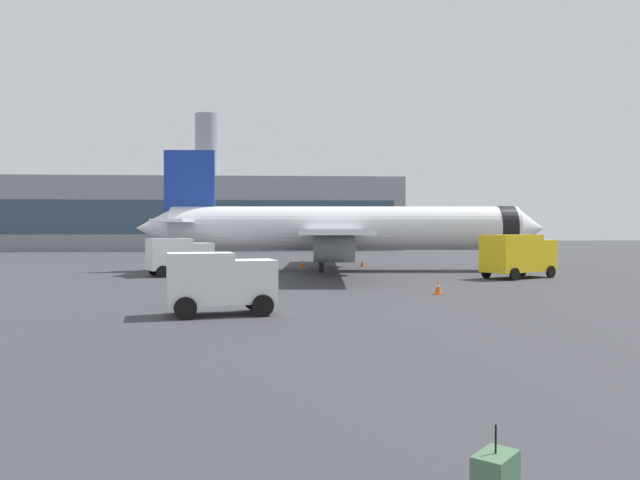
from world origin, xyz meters
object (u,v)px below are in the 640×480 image
service_truck (179,255)px  fuel_truck (518,254)px  airplane_at_gate (341,229)px  safety_cone_near (246,267)px  safety_cone_mid (438,287)px  safety_cone_far (363,263)px  safety_cone_outer (302,264)px  cargo_van (220,280)px

service_truck → fuel_truck: bearing=-8.3°
airplane_at_gate → safety_cone_near: size_ratio=46.68×
airplane_at_gate → service_truck: bearing=-157.6°
service_truck → safety_cone_mid: 21.95m
fuel_truck → service_truck: bearing=171.7°
safety_cone_near → safety_cone_far: size_ratio=0.97×
service_truck → safety_cone_outer: size_ratio=6.43×
fuel_truck → cargo_van: (-19.85, -18.14, -0.32)m
airplane_at_gate → fuel_truck: size_ratio=5.61×
fuel_truck → safety_cone_outer: 20.09m
cargo_van → safety_cone_mid: 13.42m
airplane_at_gate → safety_cone_mid: 20.34m
airplane_at_gate → cargo_van: 28.36m
service_truck → safety_cone_near: bearing=44.8°
cargo_van → safety_cone_outer: cargo_van is taller
safety_cone_outer → safety_cone_far: bearing=18.9°
safety_cone_near → safety_cone_mid: 22.47m
safety_cone_mid → safety_cone_far: size_ratio=1.03×
safety_cone_mid → fuel_truck: bearing=50.8°
airplane_at_gate → cargo_van: bearing=-105.7°
airplane_at_gate → fuel_truck: airplane_at_gate is taller
service_truck → safety_cone_outer: bearing=42.8°
safety_cone_near → safety_cone_outer: (4.97, 4.26, 0.03)m
safety_cone_outer → safety_cone_near: bearing=-139.4°
airplane_at_gate → safety_cone_outer: bearing=132.2°
cargo_van → safety_cone_near: bearing=91.3°
cargo_van → safety_cone_near: (-0.60, 26.60, -1.07)m
safety_cone_far → safety_cone_outer: 6.24m
safety_cone_near → safety_cone_mid: bearing=-58.5°
service_truck → safety_cone_near: (4.81, 4.78, -1.23)m
airplane_at_gate → fuel_truck: 15.30m
safety_cone_mid → safety_cone_outer: bearing=106.1°
safety_cone_near → safety_cone_far: bearing=30.0°
airplane_at_gate → safety_cone_outer: (-3.31, 3.65, -3.25)m
airplane_at_gate → safety_cone_far: 7.04m
cargo_van → safety_cone_near: cargo_van is taller
safety_cone_near → airplane_at_gate: bearing=4.2°
fuel_truck → safety_cone_outer: size_ratio=7.76×
cargo_van → safety_cone_mid: bearing=33.7°
safety_cone_near → safety_cone_far: 12.56m
cargo_van → safety_cone_outer: 31.18m
fuel_truck → safety_cone_far: fuel_truck is taller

